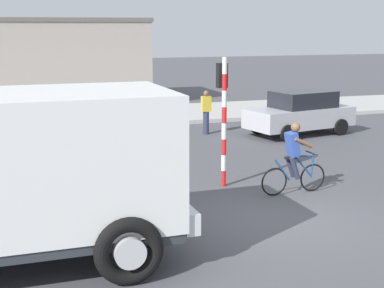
{
  "coord_description": "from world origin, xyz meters",
  "views": [
    {
      "loc": [
        -5.25,
        -10.08,
        3.94
      ],
      "look_at": [
        -1.06,
        2.5,
        1.2
      ],
      "focal_mm": 53.69,
      "sensor_mm": 36.0,
      "label": 1
    }
  ],
  "objects_px": {
    "cyclist": "(294,158)",
    "truck_foreground": "(14,169)",
    "car_white_mid": "(300,113)",
    "pedestrian_near_kerb": "(206,111)",
    "traffic_light_pole": "(223,104)"
  },
  "relations": [
    {
      "from": "cyclist",
      "to": "car_white_mid",
      "type": "xyz_separation_m",
      "value": [
        3.89,
        6.74,
        -0.05
      ]
    },
    {
      "from": "car_white_mid",
      "to": "cyclist",
      "type": "bearing_deg",
      "value": -120.03
    },
    {
      "from": "car_white_mid",
      "to": "pedestrian_near_kerb",
      "type": "xyz_separation_m",
      "value": [
        -3.27,
        1.15,
        0.03
      ]
    },
    {
      "from": "cyclist",
      "to": "traffic_light_pole",
      "type": "relative_size",
      "value": 0.54
    },
    {
      "from": "traffic_light_pole",
      "to": "pedestrian_near_kerb",
      "type": "bearing_deg",
      "value": 73.61
    },
    {
      "from": "truck_foreground",
      "to": "pedestrian_near_kerb",
      "type": "distance_m",
      "value": 12.43
    },
    {
      "from": "truck_foreground",
      "to": "traffic_light_pole",
      "type": "xyz_separation_m",
      "value": [
        5.02,
        3.57,
        0.4
      ]
    },
    {
      "from": "truck_foreground",
      "to": "car_white_mid",
      "type": "relative_size",
      "value": 1.28
    },
    {
      "from": "traffic_light_pole",
      "to": "pedestrian_near_kerb",
      "type": "height_order",
      "value": "traffic_light_pole"
    },
    {
      "from": "truck_foreground",
      "to": "cyclist",
      "type": "relative_size",
      "value": 3.15
    },
    {
      "from": "cyclist",
      "to": "truck_foreground",
      "type": "bearing_deg",
      "value": -159.65
    },
    {
      "from": "truck_foreground",
      "to": "cyclist",
      "type": "xyz_separation_m",
      "value": [
        6.36,
        2.36,
        -0.8
      ]
    },
    {
      "from": "car_white_mid",
      "to": "pedestrian_near_kerb",
      "type": "distance_m",
      "value": 3.47
    },
    {
      "from": "cyclist",
      "to": "pedestrian_near_kerb",
      "type": "distance_m",
      "value": 7.91
    },
    {
      "from": "truck_foreground",
      "to": "traffic_light_pole",
      "type": "distance_m",
      "value": 6.17
    }
  ]
}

